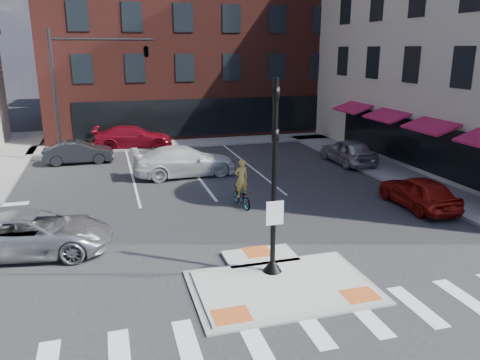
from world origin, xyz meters
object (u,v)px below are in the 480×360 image
object	(u,v)px
white_pickup	(185,161)
bg_car_dark	(78,152)
silver_suv	(33,234)
cyclist	(241,191)
bg_car_red	(133,137)
bg_car_silver	(348,151)
red_sedan	(419,192)

from	to	relation	value
white_pickup	bg_car_dark	bearing A→B (deg)	48.11
silver_suv	cyclist	distance (m)	8.77
bg_car_red	cyclist	world-z (taller)	cyclist
white_pickup	bg_car_dark	world-z (taller)	white_pickup
bg_car_dark	bg_car_silver	world-z (taller)	bg_car_silver
bg_car_dark	cyclist	bearing A→B (deg)	-145.56
white_pickup	bg_car_silver	xyz separation A→B (m)	(10.14, 0.00, -0.05)
red_sedan	bg_car_silver	xyz separation A→B (m)	(1.05, 8.32, 0.05)
silver_suv	red_sedan	bearing A→B (deg)	-79.69
white_pickup	bg_car_dark	xyz separation A→B (m)	(-5.84, 4.75, -0.14)
silver_suv	white_pickup	bearing A→B (deg)	-29.01
white_pickup	bg_car_red	bearing A→B (deg)	12.26
bg_car_dark	red_sedan	bearing A→B (deg)	-131.24
cyclist	red_sedan	bearing A→B (deg)	154.60
white_pickup	bg_car_silver	bearing A→B (deg)	-92.77
red_sedan	silver_suv	bearing A→B (deg)	1.87
white_pickup	bg_car_silver	world-z (taller)	white_pickup
silver_suv	bg_car_silver	world-z (taller)	bg_car_silver
cyclist	white_pickup	bearing A→B (deg)	-83.89
silver_suv	bg_car_dark	world-z (taller)	silver_suv
red_sedan	bg_car_dark	size ratio (longest dim) A/B	1.03
white_pickup	red_sedan	bearing A→B (deg)	-135.26
bg_car_dark	cyclist	distance (m)	13.04
silver_suv	cyclist	xyz separation A→B (m)	(8.31, 2.81, -0.00)
bg_car_silver	white_pickup	bearing A→B (deg)	-1.38
red_sedan	bg_car_red	distance (m)	20.30
bg_car_silver	bg_car_red	distance (m)	15.05
bg_car_dark	cyclist	size ratio (longest dim) A/B	1.91
red_sedan	bg_car_dark	bearing A→B (deg)	-41.12
bg_car_dark	bg_car_silver	size ratio (longest dim) A/B	0.91
silver_suv	cyclist	size ratio (longest dim) A/B	2.44
silver_suv	white_pickup	world-z (taller)	white_pickup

